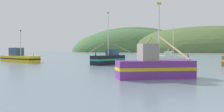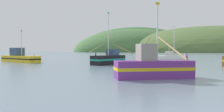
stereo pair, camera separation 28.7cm
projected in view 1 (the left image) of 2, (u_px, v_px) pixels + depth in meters
The scene contains 7 objects.
hill_far_right at pixel (213, 52), 225.96m from camera, with size 188.96×151.17×48.40m, color #516B38.
hill_mid_right at pixel (136, 52), 252.52m from camera, with size 129.82×103.86×52.25m, color #386633.
hill_far_center at pixel (134, 52), 231.36m from camera, with size 122.57×98.06×44.89m, color #47703D.
fishing_boat_black at pixel (109, 59), 35.91m from camera, with size 6.22×7.68×8.03m.
fishing_boat_white at pixel (170, 57), 50.95m from camera, with size 6.55×7.89×7.33m.
fishing_boat_yellow at pixel (19, 58), 42.68m from camera, with size 7.62×9.73×5.82m.
fishing_boat_purple at pixel (154, 67), 18.72m from camera, with size 6.42×11.16×6.10m.
Camera 1 is at (-4.58, -4.88, 2.32)m, focal length 37.36 mm.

